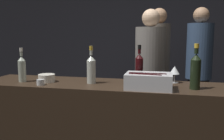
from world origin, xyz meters
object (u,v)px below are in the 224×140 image
(bowl_white, at_px, (47,78))
(white_wine_bottle, at_px, (22,68))
(rose_wine_bottle, at_px, (91,68))
(person_blond_tee, at_px, (150,73))
(ice_bin_with_bottles, at_px, (148,80))
(red_wine_bottle_black_foil, at_px, (139,67))
(champagne_bottle, at_px, (196,70))
(wine_glass, at_px, (175,71))
(candle_votive, at_px, (40,82))
(person_grey_polo, at_px, (158,65))
(person_in_hoodie, at_px, (199,66))

(bowl_white, relative_size, white_wine_bottle, 0.49)
(bowl_white, height_order, white_wine_bottle, white_wine_bottle)
(rose_wine_bottle, relative_size, person_blond_tee, 0.19)
(ice_bin_with_bottles, xyz_separation_m, person_blond_tee, (-0.06, 1.04, -0.10))
(ice_bin_with_bottles, height_order, red_wine_bottle_black_foil, red_wine_bottle_black_foil)
(ice_bin_with_bottles, bearing_deg, person_blond_tee, 93.32)
(white_wine_bottle, bearing_deg, champagne_bottle, 0.59)
(wine_glass, height_order, candle_votive, wine_glass)
(ice_bin_with_bottles, distance_m, wine_glass, 0.37)
(white_wine_bottle, distance_m, person_blond_tee, 1.48)
(red_wine_bottle_black_foil, height_order, person_blond_tee, person_blond_tee)
(champagne_bottle, relative_size, person_grey_polo, 0.20)
(person_in_hoodie, bearing_deg, person_blond_tee, 25.43)
(rose_wine_bottle, bearing_deg, red_wine_bottle_black_foil, 15.05)
(red_wine_bottle_black_foil, distance_m, champagne_bottle, 0.49)
(candle_votive, relative_size, champagne_bottle, 0.18)
(bowl_white, relative_size, red_wine_bottle_black_foil, 0.44)
(person_blond_tee, relative_size, person_grey_polo, 0.97)
(red_wine_bottle_black_foil, bearing_deg, person_grey_polo, 84.68)
(rose_wine_bottle, xyz_separation_m, person_in_hoodie, (1.08, 1.46, -0.13))
(white_wine_bottle, relative_size, person_grey_polo, 0.18)
(wine_glass, bearing_deg, person_blond_tee, 110.32)
(ice_bin_with_bottles, distance_m, champagne_bottle, 0.38)
(white_wine_bottle, bearing_deg, rose_wine_bottle, 6.00)
(person_in_hoodie, bearing_deg, wine_glass, 58.91)
(red_wine_bottle_black_foil, height_order, champagne_bottle, champagne_bottle)
(candle_votive, distance_m, person_in_hoodie, 2.21)
(rose_wine_bottle, distance_m, champagne_bottle, 0.88)
(ice_bin_with_bottles, relative_size, white_wine_bottle, 1.18)
(person_in_hoodie, xyz_separation_m, person_grey_polo, (-0.55, -0.05, 0.00))
(champagne_bottle, height_order, person_in_hoodie, person_in_hoodie)
(red_wine_bottle_black_foil, relative_size, person_blond_tee, 0.20)
(wine_glass, xyz_separation_m, champagne_bottle, (0.15, -0.24, 0.04))
(person_blond_tee, bearing_deg, rose_wine_bottle, 35.29)
(rose_wine_bottle, height_order, person_blond_tee, person_blond_tee)
(wine_glass, height_order, person_in_hoodie, person_in_hoodie)
(ice_bin_with_bottles, distance_m, person_blond_tee, 1.04)
(white_wine_bottle, distance_m, person_grey_polo, 1.89)
(red_wine_bottle_black_foil, bearing_deg, bowl_white, -170.51)
(candle_votive, relative_size, white_wine_bottle, 0.21)
(champagne_bottle, bearing_deg, red_wine_bottle_black_foil, 160.66)
(ice_bin_with_bottles, relative_size, person_grey_polo, 0.21)
(person_in_hoodie, height_order, person_blond_tee, person_in_hoodie)
(ice_bin_with_bottles, relative_size, candle_votive, 5.69)
(bowl_white, bearing_deg, person_blond_tee, 47.29)
(bowl_white, distance_m, person_in_hoodie, 2.11)
(wine_glass, distance_m, champagne_bottle, 0.29)
(ice_bin_with_bottles, relative_size, champagne_bottle, 1.01)
(bowl_white, xyz_separation_m, champagne_bottle, (1.30, -0.02, 0.12))
(candle_votive, bearing_deg, person_grey_polo, 59.38)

